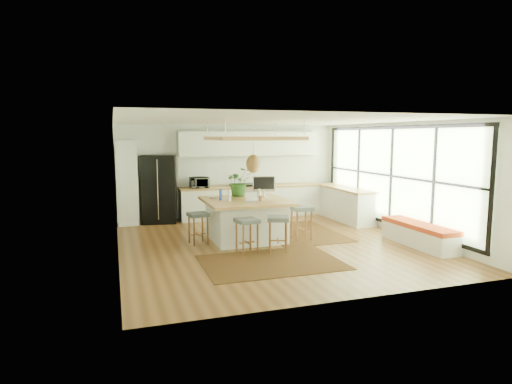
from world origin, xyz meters
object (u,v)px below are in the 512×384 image
object	(u,v)px
stool_right_front	(301,224)
island_plant	(239,185)
stool_right_back	(289,217)
laptop	(253,196)
microwave	(199,181)
island	(246,220)
monitor	(264,186)
fridge	(159,189)
stool_near_right	(278,235)
stool_left_side	(198,228)
stool_near_left	(247,236)

from	to	relation	value
stool_right_front	island_plant	distance (m)	1.80
stool_right_back	island_plant	xyz separation A→B (m)	(-1.25, 0.17, 0.84)
laptop	microwave	xyz separation A→B (m)	(-0.62, 2.95, 0.06)
laptop	island	bearing A→B (deg)	98.95
stool_right_front	laptop	bearing A→B (deg)	176.76
stool_right_back	laptop	distance (m)	1.61
laptop	monitor	world-z (taller)	monitor
fridge	microwave	bearing A→B (deg)	7.96
stool_near_right	microwave	distance (m)	4.00
stool_right_back	stool_left_side	size ratio (longest dim) A/B	0.98
stool_near_left	island_plant	world-z (taller)	island_plant
microwave	island_plant	distance (m)	2.06
fridge	monitor	size ratio (longest dim) A/B	3.43
stool_left_side	laptop	xyz separation A→B (m)	(1.18, -0.28, 0.70)
stool_right_back	laptop	xyz separation A→B (m)	(-1.21, -0.82, 0.70)
monitor	stool_left_side	bearing A→B (deg)	-153.47
island_plant	stool_near_left	bearing A→B (deg)	-100.92
fridge	island	distance (m)	3.17
stool_right_front	stool_right_back	size ratio (longest dim) A/B	1.13
stool_left_side	island_plant	world-z (taller)	island_plant
microwave	island	bearing A→B (deg)	-74.97
fridge	monitor	distance (m)	3.25
stool_near_right	microwave	xyz separation A→B (m)	(-0.89, 3.83, 0.75)
island	laptop	world-z (taller)	laptop
stool_near_left	monitor	size ratio (longest dim) A/B	1.31
stool_left_side	microwave	xyz separation A→B (m)	(0.55, 2.68, 0.75)
stool_right_front	stool_left_side	xyz separation A→B (m)	(-2.33, 0.34, 0.00)
island	stool_near_left	xyz separation A→B (m)	(-0.31, -1.13, -0.11)
stool_near_right	monitor	bearing A→B (deg)	81.86
stool_near_left	monitor	distance (m)	1.86
fridge	stool_right_back	xyz separation A→B (m)	(2.95, -2.18, -0.57)
stool_right_back	island	bearing A→B (deg)	-159.28
fridge	laptop	size ratio (longest dim) A/B	6.13
monitor	microwave	xyz separation A→B (m)	(-1.10, 2.32, -0.08)
stool_right_front	stool_right_back	xyz separation A→B (m)	(0.05, 0.88, 0.00)
stool_right_back	stool_near_right	bearing A→B (deg)	-119.19
laptop	monitor	size ratio (longest dim) A/B	0.56
stool_near_right	stool_left_side	bearing A→B (deg)	141.43
stool_near_left	island_plant	distance (m)	2.00
stool_right_back	stool_left_side	xyz separation A→B (m)	(-2.38, -0.54, 0.00)
stool_right_front	island_plant	world-z (taller)	island_plant
laptop	stool_right_back	bearing A→B (deg)	31.30
stool_right_front	monitor	xyz separation A→B (m)	(-0.67, 0.70, 0.83)
stool_near_left	microwave	bearing A→B (deg)	93.71
stool_left_side	monitor	world-z (taller)	monitor
stool_left_side	laptop	bearing A→B (deg)	-13.18
stool_near_right	stool_left_side	distance (m)	1.84
stool_near_left	microwave	world-z (taller)	microwave
fridge	stool_near_right	bearing A→B (deg)	-52.64
fridge	stool_right_front	distance (m)	4.25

